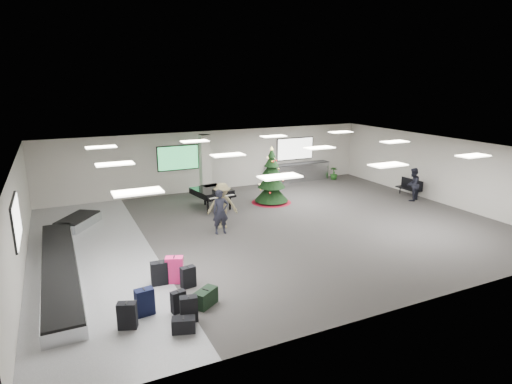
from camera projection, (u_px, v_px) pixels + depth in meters
name	position (u px, v px, depth m)	size (l,w,h in m)	color
ground	(275.00, 228.00, 17.34)	(18.00, 18.00, 0.00)	#3D3A38
room_envelope	(259.00, 169.00, 17.17)	(18.02, 14.02, 3.21)	beige
baggage_carousel	(64.00, 257.00, 13.95)	(2.28, 9.71, 0.43)	silver
service_counter	(297.00, 172.00, 25.09)	(4.05, 0.65, 1.08)	silver
suitcase_0	(189.00, 309.00, 10.56)	(0.47, 0.31, 0.69)	black
suitcase_1	(178.00, 302.00, 11.00)	(0.41, 0.27, 0.60)	black
pink_suitcase	(175.00, 270.00, 12.59)	(0.58, 0.46, 0.82)	#FF2171
suitcase_3	(188.00, 277.00, 12.33)	(0.45, 0.29, 0.65)	black
navy_suitcase	(145.00, 302.00, 10.86)	(0.49, 0.32, 0.73)	black
suitcase_5	(127.00, 316.00, 10.26)	(0.51, 0.39, 0.69)	black
green_duffel	(206.00, 298.00, 11.33)	(0.75, 0.67, 0.48)	black
suitcase_8	(159.00, 273.00, 12.47)	(0.50, 0.31, 0.72)	black
black_duffel	(184.00, 325.00, 10.15)	(0.62, 0.46, 0.38)	black
christmas_tree	(271.00, 183.00, 20.69)	(1.95, 1.95, 2.78)	maroon
grand_piano	(212.00, 192.00, 19.75)	(1.74, 2.11, 1.09)	black
bench	(410.00, 187.00, 21.98)	(0.54, 1.40, 0.87)	black
traveler_a	(221.00, 212.00, 16.51)	(0.64, 0.42, 1.75)	black
traveler_b	(222.00, 206.00, 17.14)	(1.20, 0.69, 1.86)	#8D8057
traveler_bench	(413.00, 184.00, 21.03)	(0.80, 0.62, 1.64)	black
potted_plant_left	(268.00, 183.00, 23.38)	(0.40, 0.32, 0.72)	#163E13
potted_plant_right	(334.00, 173.00, 25.58)	(0.43, 0.43, 0.77)	#163E13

